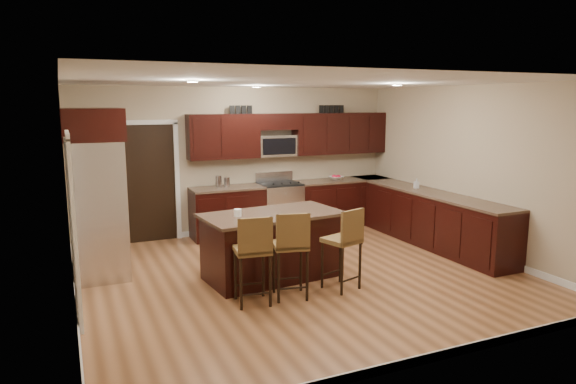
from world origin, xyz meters
name	(u,v)px	position (x,y,z in m)	size (l,w,h in m)	color
floor	(303,275)	(0.00, 0.00, 0.00)	(6.00, 6.00, 0.00)	#9D673E
ceiling	(304,82)	(0.00, 0.00, 2.70)	(6.00, 6.00, 0.00)	silver
wall_back	(240,161)	(0.00, 2.75, 1.35)	(6.00, 6.00, 0.00)	tan
wall_left	(67,198)	(-3.00, 0.00, 1.35)	(5.50, 5.50, 0.00)	tan
wall_right	(471,170)	(3.00, 0.00, 1.35)	(5.50, 5.50, 0.00)	tan
base_cabinets	(363,212)	(1.90, 1.45, 0.46)	(4.02, 3.96, 0.92)	black
upper_cabinets	(294,133)	(1.04, 2.58, 1.84)	(4.00, 0.33, 0.80)	black
range	(280,207)	(0.68, 2.45, 0.47)	(0.76, 0.64, 1.11)	silver
microwave	(276,146)	(0.68, 2.60, 1.62)	(0.76, 0.31, 0.40)	silver
doorway	(150,183)	(-1.65, 2.73, 1.03)	(0.85, 0.03, 2.06)	black
pantry_door	(72,231)	(-2.98, -0.30, 1.02)	(0.03, 0.80, 2.04)	white
letter_decor	(287,109)	(0.90, 2.58, 2.29)	(2.20, 0.03, 0.15)	black
island	(272,247)	(-0.42, 0.10, 0.43)	(2.00, 1.20, 0.92)	black
stool_left	(253,250)	(-1.01, -0.75, 0.69)	(0.46, 0.46, 1.11)	brown
stool_mid	(291,245)	(-0.51, -0.75, 0.70)	(0.50, 0.50, 1.11)	brown
stool_right	(345,239)	(0.25, -0.74, 0.68)	(0.51, 0.51, 1.09)	brown
refrigerator	(97,192)	(-2.62, 1.15, 1.20)	(0.79, 1.02, 2.35)	silver
floor_mat	(304,249)	(0.59, 1.17, 0.01)	(0.95, 0.63, 0.01)	brown
fruit_bowl	(336,178)	(1.90, 2.45, 0.95)	(0.28, 0.28, 0.07)	silver
soap_bottle	(416,183)	(2.70, 0.98, 1.01)	(0.08, 0.08, 0.17)	#B2B2B2
canister_tall	(218,182)	(-0.50, 2.45, 1.03)	(0.12, 0.12, 0.21)	silver
canister_short	(227,182)	(-0.35, 2.45, 1.01)	(0.11, 0.11, 0.18)	silver
island_jar	(238,213)	(-0.92, 0.10, 0.97)	(0.10, 0.10, 0.10)	white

